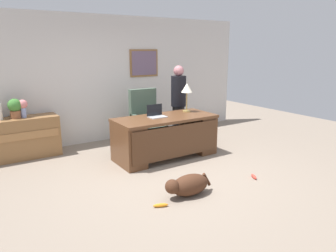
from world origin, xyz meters
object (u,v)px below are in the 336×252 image
(vase_with_flowers, at_px, (23,106))
(potted_plant, at_px, (15,108))
(credenza, at_px, (17,139))
(armchair, at_px, (147,121))
(dog_toy_plush, at_px, (161,205))
(person_standing, at_px, (178,103))
(laptop, at_px, (156,114))
(desk_lamp, at_px, (187,90))
(desk, at_px, (166,136))
(dog_toy_ball, at_px, (198,181))
(dog_toy_bone, at_px, (254,176))
(dog_lying, at_px, (188,185))

(vase_with_flowers, relative_size, potted_plant, 0.92)
(credenza, distance_m, armchair, 2.50)
(dog_toy_plush, bearing_deg, potted_plant, 111.80)
(credenza, xyz_separation_m, vase_with_flowers, (0.16, 0.00, 0.59))
(dog_toy_plush, bearing_deg, person_standing, 51.01)
(laptop, relative_size, potted_plant, 0.89)
(desk_lamp, relative_size, vase_with_flowers, 1.71)
(armchair, height_order, potted_plant, armchair)
(desk, xyz_separation_m, credenza, (-2.35, 1.45, -0.04))
(desk, distance_m, desk_lamp, 1.03)
(potted_plant, height_order, dog_toy_ball, potted_plant)
(person_standing, relative_size, dog_toy_bone, 9.10)
(credenza, relative_size, desk_lamp, 2.62)
(desk, relative_size, potted_plant, 5.27)
(dog_lying, bearing_deg, dog_toy_plush, -170.61)
(laptop, xyz_separation_m, dog_toy_bone, (0.78, -1.71, -0.81))
(potted_plant, bearing_deg, desk_lamp, -22.86)
(vase_with_flowers, distance_m, potted_plant, 0.14)
(dog_toy_plush, bearing_deg, laptop, 60.69)
(dog_toy_ball, bearing_deg, laptop, 86.26)
(person_standing, bearing_deg, laptop, -146.07)
(vase_with_flowers, bearing_deg, potted_plant, 180.00)
(desk, relative_size, laptop, 5.92)
(desk, relative_size, dog_toy_ball, 24.24)
(potted_plant, distance_m, dog_toy_bone, 4.35)
(vase_with_flowers, height_order, dog_toy_plush, vase_with_flowers)
(desk_lamp, bearing_deg, potted_plant, 157.14)
(laptop, relative_size, dog_toy_plush, 1.60)
(laptop, bearing_deg, armchair, 73.86)
(laptop, bearing_deg, dog_toy_ball, -93.74)
(armchair, relative_size, desk_lamp, 2.09)
(dog_toy_bone, bearing_deg, laptop, 114.60)
(laptop, distance_m, desk_lamp, 0.86)
(desk_lamp, relative_size, dog_toy_bone, 3.11)
(vase_with_flowers, bearing_deg, dog_toy_bone, -47.10)
(dog_toy_bone, bearing_deg, credenza, 134.48)
(credenza, height_order, vase_with_flowers, vase_with_flowers)
(credenza, bearing_deg, desk_lamp, -22.68)
(desk, height_order, dog_toy_ball, desk)
(person_standing, xyz_separation_m, vase_with_flowers, (-2.98, 0.71, 0.12))
(credenza, bearing_deg, vase_with_flowers, 0.50)
(dog_toy_ball, bearing_deg, desk_lamp, 60.08)
(dog_toy_bone, height_order, dog_toy_plush, same)
(potted_plant, xyz_separation_m, dog_toy_bone, (2.97, -3.04, -0.94))
(desk, xyz_separation_m, armchair, (0.08, 0.89, 0.09))
(dog_lying, height_order, potted_plant, potted_plant)
(person_standing, xyz_separation_m, dog_toy_ball, (-1.03, -2.02, -0.82))
(vase_with_flowers, xyz_separation_m, dog_toy_plush, (1.08, -3.05, -0.95))
(credenza, distance_m, vase_with_flowers, 0.61)
(desk, xyz_separation_m, dog_lying, (-0.61, -1.52, -0.27))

